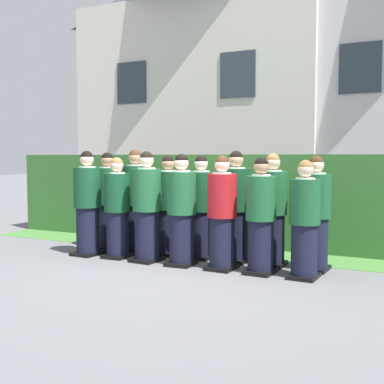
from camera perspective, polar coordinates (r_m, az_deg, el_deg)
The scene contains 18 objects.
ground_plane at distance 7.27m, azimuth -0.99°, elevation -8.43°, with size 60.00×60.00×0.00m, color slate.
student_front_row_0 at distance 8.07m, azimuth -11.99°, elevation -1.54°, with size 0.43×0.50×1.67m.
student_front_row_1 at distance 7.78m, azimuth -8.63°, elevation -2.08°, with size 0.41×0.51×1.57m.
student_front_row_2 at distance 7.44m, azimuth -5.26°, elevation -1.99°, with size 0.43×0.54×1.66m.
student_front_row_3 at distance 7.15m, azimuth -1.24°, elevation -2.37°, with size 0.42×0.52×1.62m.
student_in_red_blazer at distance 6.89m, azimuth 3.49°, elevation -2.73°, with size 0.41×0.47×1.59m.
student_front_row_5 at distance 6.70m, azimuth 7.96°, elevation -3.05°, with size 0.41×0.46×1.57m.
student_front_row_6 at distance 6.54m, azimuth 12.88°, elevation -3.45°, with size 0.40×0.46×1.54m.
student_rear_row_0 at distance 8.55m, azimuth -9.71°, elevation -1.26°, with size 0.43×0.48×1.65m.
student_rear_row_1 at distance 8.21m, azimuth -6.55°, elevation -1.29°, with size 0.44×0.49×1.70m.
student_rear_row_2 at distance 7.91m, azimuth -2.78°, elevation -1.83°, with size 0.42×0.50×1.60m.
student_rear_row_3 at distance 7.63m, azimuth 1.06°, elevation -2.04°, with size 0.42×0.46×1.60m.
student_rear_row_4 at distance 7.41m, azimuth 5.08°, elevation -1.98°, with size 0.43×0.49×1.67m.
student_rear_row_5 at distance 7.19m, azimuth 9.27°, elevation -2.36°, with size 0.42×0.48×1.63m.
student_rear_row_6 at distance 7.03m, azimuth 14.08°, elevation -2.71°, with size 0.41×0.47×1.59m.
hedge at distance 8.96m, azimuth 4.89°, elevation -0.84°, with size 9.33×0.70×1.61m.
school_building_annex at distance 14.50m, azimuth 2.15°, elevation 13.62°, with size 7.15×3.71×7.75m.
lawn_strip at distance 8.33m, azimuth 2.83°, elevation -6.78°, with size 9.33×0.90×0.01m, color #477A38.
Camera 1 is at (3.26, -6.30, 1.58)m, focal length 46.15 mm.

